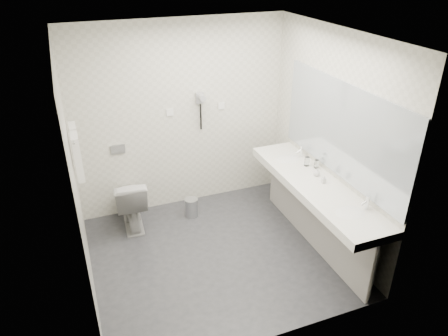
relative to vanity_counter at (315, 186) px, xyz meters
name	(u,v)px	position (x,y,z in m)	size (l,w,h in m)	color
floor	(217,254)	(-1.12, 0.20, -0.80)	(2.80, 2.80, 0.00)	#2D2E33
ceiling	(214,36)	(-1.12, 0.20, 1.70)	(2.80, 2.80, 0.00)	silver
wall_back	(181,118)	(-1.12, 1.50, 0.45)	(2.80, 2.80, 0.00)	silver
wall_front	(272,228)	(-1.12, -1.10, 0.45)	(2.80, 2.80, 0.00)	silver
wall_left	(75,184)	(-2.52, 0.20, 0.45)	(2.60, 2.60, 0.00)	silver
wall_right	(330,140)	(0.27, 0.20, 0.45)	(2.60, 2.60, 0.00)	silver
vanity_counter	(315,186)	(0.00, 0.00, 0.00)	(0.55, 2.20, 0.10)	white
vanity_panel	(313,217)	(0.02, 0.00, -0.42)	(0.03, 2.15, 0.75)	#9A9691
vanity_post_near	(372,272)	(0.05, -1.04, -0.42)	(0.06, 0.06, 0.75)	silver
vanity_post_far	(275,177)	(0.05, 1.04, -0.42)	(0.06, 0.06, 0.75)	silver
mirror	(342,130)	(0.26, 0.00, 0.65)	(0.02, 2.20, 1.05)	#B2BCC6
basin_near	(350,214)	(0.00, -0.65, 0.04)	(0.40, 0.31, 0.05)	white
basin_far	(288,160)	(0.00, 0.65, 0.04)	(0.40, 0.31, 0.05)	white
faucet_near	(367,202)	(0.19, -0.65, 0.12)	(0.04, 0.04, 0.15)	silver
faucet_far	(302,151)	(0.19, 0.65, 0.12)	(0.04, 0.04, 0.15)	silver
soap_bottle_a	(324,179)	(0.08, -0.04, 0.10)	(0.04, 0.04, 0.09)	beige
soap_bottle_b	(317,172)	(0.10, 0.14, 0.10)	(0.07, 0.07, 0.09)	beige
glass_left	(316,164)	(0.20, 0.31, 0.10)	(0.06, 0.06, 0.10)	silver
glass_right	(307,161)	(0.13, 0.40, 0.11)	(0.06, 0.06, 0.12)	silver
toilet	(131,202)	(-1.93, 1.16, -0.45)	(0.39, 0.69, 0.70)	white
flush_plate	(118,149)	(-1.98, 1.49, 0.15)	(0.18, 0.02, 0.12)	#B2B5BA
pedal_bin	(192,208)	(-1.16, 1.08, -0.68)	(0.18, 0.18, 0.25)	#B2B5BA
bin_lid	(191,200)	(-1.16, 1.08, -0.55)	(0.18, 0.18, 0.01)	#B2B5BA
towel_rail	(72,132)	(-2.47, 0.75, 0.75)	(0.02, 0.02, 0.62)	silver
towel_near	(78,157)	(-2.46, 0.61, 0.53)	(0.07, 0.24, 0.48)	white
towel_far	(76,146)	(-2.46, 0.89, 0.53)	(0.07, 0.24, 0.48)	white
dryer_cradle	(200,98)	(-0.88, 1.47, 0.70)	(0.10, 0.04, 0.14)	#999A9E
dryer_barrel	(202,97)	(-0.88, 1.40, 0.73)	(0.08, 0.08, 0.14)	#999A9E
dryer_cord	(201,117)	(-0.88, 1.46, 0.45)	(0.02, 0.02, 0.35)	black
switch_plate_a	(170,112)	(-1.27, 1.49, 0.55)	(0.09, 0.02, 0.09)	white
switch_plate_b	(221,106)	(-0.57, 1.49, 0.55)	(0.09, 0.02, 0.09)	white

